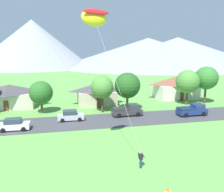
{
  "coord_description": "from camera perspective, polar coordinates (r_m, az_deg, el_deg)",
  "views": [
    {
      "loc": [
        -6.43,
        -8.07,
        11.06
      ],
      "look_at": [
        -0.4,
        19.55,
        5.61
      ],
      "focal_mm": 36.79,
      "sensor_mm": 36.0,
      "label": 1
    }
  ],
  "objects": [
    {
      "name": "road_strip",
      "position": [
        37.7,
        -1.96,
        -6.09
      ],
      "size": [
        160.0,
        7.78,
        0.08
      ],
      "primitive_type": "cube",
      "color": "#424247",
      "rests_on": "ground"
    },
    {
      "name": "mountain_west_ridge",
      "position": [
        179.93,
        15.88,
        10.43
      ],
      "size": [
        126.91,
        126.91,
        21.61
      ],
      "primitive_type": "cone",
      "color": "#8E939E",
      "rests_on": "ground"
    },
    {
      "name": "mountain_far_west_ridge",
      "position": [
        172.67,
        -19.08,
        12.12
      ],
      "size": [
        82.05,
        82.05,
        32.89
      ],
      "primitive_type": "cone",
      "color": "#8E939E",
      "rests_on": "ground"
    },
    {
      "name": "mountain_far_east_ridge",
      "position": [
        178.72,
        8.95,
        10.66
      ],
      "size": [
        135.31,
        135.31,
        21.32
      ],
      "primitive_type": "cone",
      "color": "#8E939E",
      "rests_on": "ground"
    },
    {
      "name": "house_leftmost",
      "position": [
        48.87,
        -3.88,
        0.59
      ],
      "size": [
        8.51,
        6.56,
        4.48
      ],
      "color": "beige",
      "rests_on": "ground"
    },
    {
      "name": "house_left_center",
      "position": [
        57.68,
        15.45,
        2.18
      ],
      "size": [
        10.29,
        7.35,
        5.21
      ],
      "color": "silver",
      "rests_on": "ground"
    },
    {
      "name": "house_right_center",
      "position": [
        50.91,
        -24.15,
        0.13
      ],
      "size": [
        10.44,
        7.3,
        4.6
      ],
      "color": "beige",
      "rests_on": "ground"
    },
    {
      "name": "tree_near_left",
      "position": [
        41.99,
        -2.46,
        2.17
      ],
      "size": [
        4.18,
        4.18,
        6.8
      ],
      "color": "#4C3823",
      "rests_on": "ground"
    },
    {
      "name": "tree_left_of_center",
      "position": [
        43.34,
        -17.24,
        0.77
      ],
      "size": [
        4.22,
        4.22,
        5.92
      ],
      "color": "brown",
      "rests_on": "ground"
    },
    {
      "name": "tree_center",
      "position": [
        43.28,
        3.86,
        2.62
      ],
      "size": [
        4.85,
        4.85,
        7.28
      ],
      "color": "brown",
      "rests_on": "ground"
    },
    {
      "name": "tree_near_right",
      "position": [
        53.35,
        22.4,
        4.14
      ],
      "size": [
        4.94,
        4.94,
        8.02
      ],
      "color": "#4C3823",
      "rests_on": "ground"
    },
    {
      "name": "tree_far_right",
      "position": [
        50.69,
        18.27,
        3.36
      ],
      "size": [
        4.94,
        4.94,
        7.37
      ],
      "color": "#4C3823",
      "rests_on": "ground"
    },
    {
      "name": "parked_car_white_west_end",
      "position": [
        35.75,
        -23.17,
        -6.56
      ],
      "size": [
        4.23,
        2.14,
        1.68
      ],
      "color": "white",
      "rests_on": "road_strip"
    },
    {
      "name": "parked_car_silver_mid_west",
      "position": [
        38.01,
        -10.25,
        -4.82
      ],
      "size": [
        4.21,
        2.1,
        1.68
      ],
      "color": "#B7BCC1",
      "rests_on": "road_strip"
    },
    {
      "name": "pickup_truck_navy_west_side",
      "position": [
        42.77,
        19.4,
        -3.24
      ],
      "size": [
        5.24,
        2.41,
        1.99
      ],
      "color": "navy",
      "rests_on": "road_strip"
    },
    {
      "name": "pickup_truck_charcoal_east_side",
      "position": [
        40.18,
        3.95,
        -3.52
      ],
      "size": [
        5.25,
        2.42,
        1.99
      ],
      "color": "#333338",
      "rests_on": "road_strip"
    },
    {
      "name": "kite_flyer_with_kite",
      "position": [
        23.46,
        -4.12,
        18.15
      ],
      "size": [
        5.65,
        5.01,
        15.22
      ],
      "color": "navy",
      "rests_on": "ground"
    }
  ]
}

